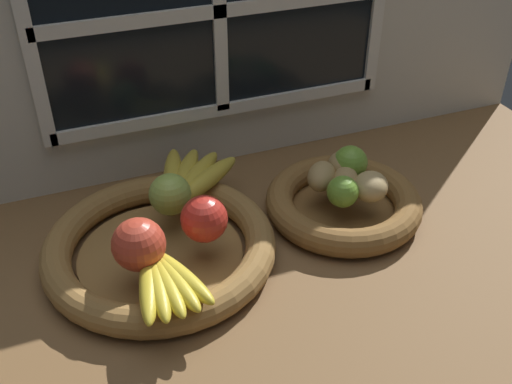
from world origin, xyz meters
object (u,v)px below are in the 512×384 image
object	(u,v)px
fruit_bowl_left	(160,247)
lime_far	(350,163)
apple_red_right	(203,217)
chili_pepper	(345,184)
potato_back	(344,165)
potato_large	(345,181)
banana_bunch_back	(188,179)
banana_bunch_front	(165,280)
potato_small	(369,185)
apple_red_front	(139,244)
fruit_bowl_right	(343,203)
potato_oblong	(322,176)
apple_green_back	(170,194)
lime_near	(343,192)

from	to	relation	value
fruit_bowl_left	lime_far	size ratio (longest dim) A/B	6.07
apple_red_right	chili_pepper	xyz separation A→B (cm)	(26.72, 3.45, -2.61)
potato_back	potato_large	bearing A→B (deg)	-114.44
banana_bunch_back	potato_large	xyz separation A→B (cm)	(25.02, -11.03, 0.44)
banana_bunch_front	potato_small	xyz separation A→B (cm)	(38.07, 9.14, 0.99)
fruit_bowl_left	banana_bunch_back	bearing A→B (deg)	53.39
apple_red_front	banana_bunch_front	distance (cm)	6.82
fruit_bowl_right	lime_far	distance (cm)	7.29
potato_back	banana_bunch_front	bearing A→B (deg)	-156.37
apple_red_right	lime_far	size ratio (longest dim) A/B	1.20
fruit_bowl_left	potato_large	bearing A→B (deg)	0.00
potato_large	potato_oblong	xyz separation A→B (cm)	(-3.33, 2.59, 0.22)
potato_oblong	banana_bunch_front	bearing A→B (deg)	-155.19
potato_small	potato_back	size ratio (longest dim) A/B	1.06
apple_red_right	banana_bunch_back	size ratio (longest dim) A/B	0.38
potato_oblong	chili_pepper	bearing A→B (deg)	-31.27
apple_red_front	potato_large	distance (cm)	37.79
potato_back	chili_pepper	distance (cm)	4.21
fruit_bowl_left	apple_red_right	bearing A→B (deg)	-24.21
apple_red_right	banana_bunch_back	world-z (taller)	apple_red_right
fruit_bowl_right	lime_far	bearing A→B (deg)	52.13
banana_bunch_back	potato_small	size ratio (longest dim) A/B	2.96
apple_red_right	potato_back	world-z (taller)	apple_red_right
potato_large	banana_bunch_back	bearing A→B (deg)	156.20
potato_oblong	lime_far	xyz separation A→B (cm)	(6.12, 1.00, 0.79)
potato_oblong	potato_small	bearing A→B (deg)	-41.42
potato_small	lime_far	world-z (taller)	lime_far
banana_bunch_front	potato_large	distance (cm)	37.14
apple_red_right	potato_back	bearing A→B (deg)	14.04
apple_green_back	potato_back	distance (cm)	31.59
apple_green_back	potato_back	bearing A→B (deg)	-1.92
banana_bunch_back	chili_pepper	distance (cm)	27.38
apple_red_front	banana_bunch_back	world-z (taller)	apple_red_front
apple_red_front	chili_pepper	xyz separation A→B (cm)	(37.46, 6.58, -2.88)
lime_far	apple_green_back	bearing A→B (deg)	177.28
fruit_bowl_left	apple_red_front	world-z (taller)	apple_red_front
banana_bunch_back	lime_far	world-z (taller)	lime_far
apple_red_front	potato_small	bearing A→B (deg)	4.53
lime_near	chili_pepper	bearing A→B (deg)	56.98
potato_large	lime_near	distance (cm)	4.35
fruit_bowl_left	lime_far	world-z (taller)	lime_far
lime_far	chili_pepper	world-z (taller)	lime_far
apple_red_right	potato_oblong	xyz separation A→B (cm)	(23.17, 5.61, -1.41)
banana_bunch_back	chili_pepper	bearing A→B (deg)	-22.78
fruit_bowl_left	apple_green_back	world-z (taller)	apple_green_back
fruit_bowl_right	potato_small	distance (cm)	6.55
banana_bunch_back	apple_red_front	bearing A→B (deg)	-125.43
fruit_bowl_right	banana_bunch_front	distance (cm)	37.35
potato_oblong	chili_pepper	size ratio (longest dim) A/B	0.63
banana_bunch_front	chili_pepper	xyz separation A→B (cm)	(35.33, 12.54, -0.33)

